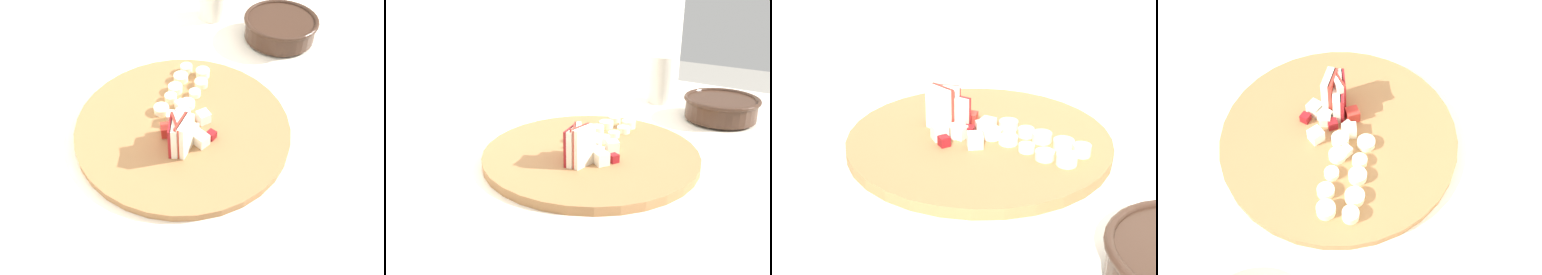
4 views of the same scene
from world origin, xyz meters
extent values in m
cube|color=silver|center=(0.00, 0.43, 0.73)|extent=(2.40, 0.04, 1.47)
cylinder|color=olive|center=(-0.06, 0.10, 0.91)|extent=(0.39, 0.39, 0.02)
cube|color=#B22D23|center=(-0.11, 0.08, 0.95)|extent=(0.04, 0.01, 0.07)
cube|color=#EFE5CC|center=(-0.11, 0.07, 0.95)|extent=(0.05, 0.02, 0.07)
cube|color=maroon|center=(-0.10, 0.10, 0.94)|extent=(0.05, 0.01, 0.05)
cube|color=#EFE5CC|center=(-0.10, 0.09, 0.94)|extent=(0.05, 0.02, 0.05)
cube|color=maroon|center=(-0.12, 0.10, 0.95)|extent=(0.04, 0.01, 0.06)
cube|color=white|center=(-0.12, 0.09, 0.95)|extent=(0.05, 0.02, 0.06)
cube|color=#B22D23|center=(-0.12, 0.09, 0.95)|extent=(0.04, 0.03, 0.07)
cube|color=white|center=(-0.11, 0.09, 0.95)|extent=(0.04, 0.03, 0.07)
cube|color=beige|center=(-0.07, 0.07, 0.93)|extent=(0.02, 0.02, 0.02)
cube|color=beige|center=(-0.08, 0.07, 0.93)|extent=(0.03, 0.03, 0.02)
cube|color=beige|center=(-0.09, 0.05, 0.93)|extent=(0.03, 0.03, 0.02)
cube|color=beige|center=(-0.05, 0.11, 0.93)|extent=(0.02, 0.02, 0.02)
cube|color=#B22D23|center=(-0.09, 0.12, 0.93)|extent=(0.03, 0.03, 0.02)
cube|color=maroon|center=(-0.07, 0.08, 0.92)|extent=(0.02, 0.02, 0.02)
cube|color=maroon|center=(-0.08, 0.04, 0.92)|extent=(0.02, 0.02, 0.01)
cube|color=white|center=(-0.04, 0.06, 0.93)|extent=(0.03, 0.03, 0.02)
cube|color=white|center=(-0.02, 0.11, 0.92)|extent=(0.02, 0.02, 0.02)
cube|color=beige|center=(-0.06, 0.11, 0.92)|extent=(0.02, 0.02, 0.02)
cylinder|color=#F4EAC6|center=(-0.04, 0.10, 0.92)|extent=(0.03, 0.03, 0.01)
cylinder|color=white|center=(-0.01, 0.10, 0.92)|extent=(0.03, 0.03, 0.01)
cylinder|color=white|center=(0.03, 0.09, 0.92)|extent=(0.02, 0.02, 0.01)
cylinder|color=beige|center=(0.06, 0.09, 0.92)|extent=(0.03, 0.03, 0.01)
cylinder|color=#F4EAC6|center=(0.09, 0.09, 0.92)|extent=(0.03, 0.03, 0.02)
cylinder|color=beige|center=(-0.04, 0.14, 0.92)|extent=(0.03, 0.03, 0.01)
cylinder|color=beige|center=(0.00, 0.14, 0.92)|extent=(0.02, 0.02, 0.01)
cylinder|color=beige|center=(0.03, 0.13, 0.92)|extent=(0.03, 0.03, 0.01)
cylinder|color=beige|center=(0.06, 0.13, 0.92)|extent=(0.03, 0.03, 0.01)
cylinder|color=beige|center=(0.09, 0.13, 0.92)|extent=(0.02, 0.02, 0.02)
cylinder|color=#382319|center=(0.28, -0.04, 0.90)|extent=(0.09, 0.09, 0.01)
cylinder|color=#382319|center=(0.28, -0.04, 0.93)|extent=(0.16, 0.16, 0.04)
torus|color=#382319|center=(0.28, -0.04, 0.95)|extent=(0.17, 0.17, 0.01)
cylinder|color=beige|center=(0.34, 0.13, 0.96)|extent=(0.07, 0.07, 0.12)
camera|label=1|loc=(-0.57, -0.06, 1.46)|focal=39.79mm
camera|label=2|loc=(-0.65, -0.28, 1.23)|focal=39.74mm
camera|label=3|loc=(0.34, -0.46, 1.25)|focal=48.14mm
camera|label=4|loc=(0.33, 0.15, 1.44)|focal=37.03mm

